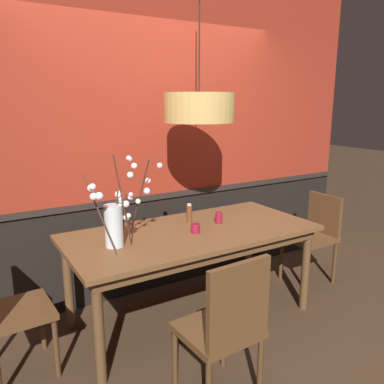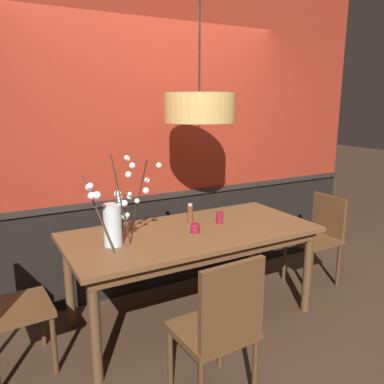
# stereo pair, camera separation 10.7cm
# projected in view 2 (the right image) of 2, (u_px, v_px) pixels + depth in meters

# --- Properties ---
(ground_plane) EXTENTS (24.00, 24.00, 0.00)m
(ground_plane) POSITION_uv_depth(u_px,v_px,m) (192.00, 317.00, 3.35)
(ground_plane) COLOR #422D1E
(back_wall) EXTENTS (4.73, 0.14, 2.93)m
(back_wall) POSITION_uv_depth(u_px,v_px,m) (155.00, 139.00, 3.62)
(back_wall) COLOR black
(back_wall) RESTS_ON ground
(dining_table) EXTENTS (2.02, 0.95, 0.78)m
(dining_table) POSITION_uv_depth(u_px,v_px,m) (192.00, 240.00, 3.19)
(dining_table) COLOR brown
(dining_table) RESTS_ON ground
(chair_far_side_left) EXTENTS (0.42, 0.40, 0.95)m
(chair_far_side_left) POSITION_uv_depth(u_px,v_px,m) (123.00, 233.00, 3.88)
(chair_far_side_left) COLOR brown
(chair_far_side_left) RESTS_ON ground
(chair_near_side_left) EXTENTS (0.47, 0.44, 0.95)m
(chair_near_side_left) POSITION_uv_depth(u_px,v_px,m) (220.00, 324.00, 2.29)
(chair_near_side_left) COLOR brown
(chair_near_side_left) RESTS_ON ground
(chair_head_east_end) EXTENTS (0.44, 0.43, 0.89)m
(chair_head_east_end) POSITION_uv_depth(u_px,v_px,m) (318.00, 234.00, 3.91)
(chair_head_east_end) COLOR brown
(chair_head_east_end) RESTS_ON ground
(chair_head_west_end) EXTENTS (0.44, 0.45, 0.90)m
(chair_head_west_end) POSITION_uv_depth(u_px,v_px,m) (5.00, 303.00, 2.57)
(chair_head_west_end) COLOR brown
(chair_head_west_end) RESTS_ON ground
(vase_with_blossoms) EXTENTS (0.59, 0.37, 0.69)m
(vase_with_blossoms) POSITION_uv_depth(u_px,v_px,m) (115.00, 219.00, 2.79)
(vase_with_blossoms) COLOR silver
(vase_with_blossoms) RESTS_ON dining_table
(candle_holder_nearer_center) EXTENTS (0.07, 0.07, 0.10)m
(candle_holder_nearer_center) POSITION_uv_depth(u_px,v_px,m) (220.00, 218.00, 3.34)
(candle_holder_nearer_center) COLOR maroon
(candle_holder_nearer_center) RESTS_ON dining_table
(candle_holder_nearer_edge) EXTENTS (0.08, 0.08, 0.07)m
(candle_holder_nearer_edge) POSITION_uv_depth(u_px,v_px,m) (195.00, 228.00, 3.10)
(candle_holder_nearer_edge) COLOR maroon
(candle_holder_nearer_edge) RESTS_ON dining_table
(condiment_bottle) EXTENTS (0.05, 0.05, 0.17)m
(condiment_bottle) POSITION_uv_depth(u_px,v_px,m) (190.00, 213.00, 3.36)
(condiment_bottle) COLOR brown
(condiment_bottle) RESTS_ON dining_table
(pendant_lamp) EXTENTS (0.55, 0.55, 1.30)m
(pendant_lamp) POSITION_uv_depth(u_px,v_px,m) (200.00, 108.00, 3.04)
(pendant_lamp) COLOR tan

